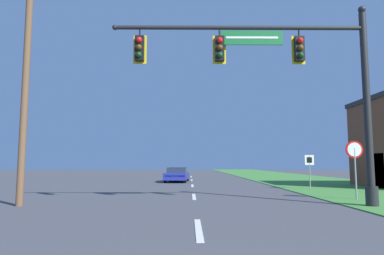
% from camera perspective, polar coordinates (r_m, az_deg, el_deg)
% --- Properties ---
extents(grass_verge_right, '(10.00, 110.00, 0.04)m').
position_cam_1_polar(grass_verge_right, '(34.12, 18.05, -8.30)').
color(grass_verge_right, '#428438').
rests_on(grass_verge_right, ground).
extents(road_center_line, '(0.16, 34.80, 0.01)m').
position_cam_1_polar(road_center_line, '(24.41, 0.07, -9.66)').
color(road_center_line, silver).
rests_on(road_center_line, ground).
extents(signal_mast, '(9.77, 0.47, 7.54)m').
position_cam_1_polar(signal_mast, '(13.49, 16.67, 7.86)').
color(signal_mast, '#232326').
rests_on(signal_mast, grass_verge_right).
extents(car_ahead, '(2.09, 4.74, 1.19)m').
position_cam_1_polar(car_ahead, '(29.50, -2.51, -7.86)').
color(car_ahead, black).
rests_on(car_ahead, ground).
extents(stop_sign, '(0.76, 0.07, 2.50)m').
position_cam_1_polar(stop_sign, '(16.45, 25.48, -4.38)').
color(stop_sign, gray).
rests_on(stop_sign, grass_verge_right).
extents(route_sign_post, '(0.55, 0.06, 2.03)m').
position_cam_1_polar(route_sign_post, '(22.00, 18.99, -5.78)').
color(route_sign_post, gray).
rests_on(route_sign_post, grass_verge_right).
extents(utility_pole_near, '(1.80, 0.26, 9.66)m').
position_cam_1_polar(utility_pole_near, '(14.74, -25.94, 8.03)').
color(utility_pole_near, brown).
rests_on(utility_pole_near, ground).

